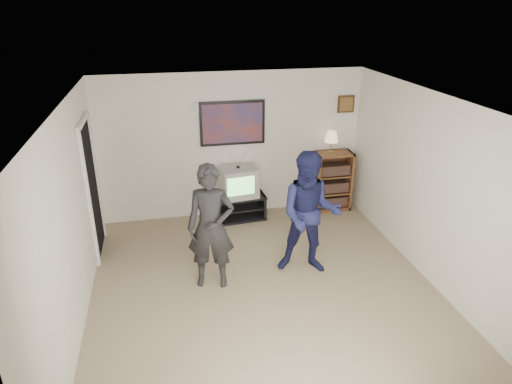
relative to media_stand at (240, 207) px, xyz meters
name	(u,v)px	position (x,y,z in m)	size (l,w,h in m)	color
room_shell	(260,195)	(-0.05, -1.88, 1.03)	(4.51, 5.00, 2.51)	#826D52
media_stand	(240,207)	(0.00, 0.00, 0.00)	(0.90, 0.55, 0.43)	black
crt_television	(238,182)	(-0.01, 0.00, 0.47)	(0.60, 0.51, 0.51)	#A0A19C
bookshelf	(332,181)	(1.71, 0.05, 0.32)	(0.65, 0.37, 1.08)	#553A19
table_lamp	(331,142)	(1.65, 0.07, 1.05)	(0.24, 0.24, 0.39)	beige
person_tall	(211,227)	(-0.70, -1.88, 0.63)	(0.62, 0.41, 1.70)	black
person_short	(310,214)	(0.65, -1.83, 0.66)	(0.85, 0.67, 1.76)	#1A1D48
controller_left	(208,199)	(-0.70, -1.65, 0.93)	(0.03, 0.11, 0.03)	white
controller_right	(304,198)	(0.63, -1.62, 0.82)	(0.04, 0.13, 0.04)	white
poster	(233,123)	(-0.05, 0.25, 1.43)	(1.10, 0.03, 0.75)	black
air_vent	(199,107)	(-0.60, 0.25, 1.73)	(0.28, 0.02, 0.14)	white
small_picture	(346,104)	(1.95, 0.25, 1.66)	(0.30, 0.03, 0.30)	#341B10
doorway	(92,190)	(-2.29, -0.63, 0.78)	(0.03, 0.85, 2.00)	black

